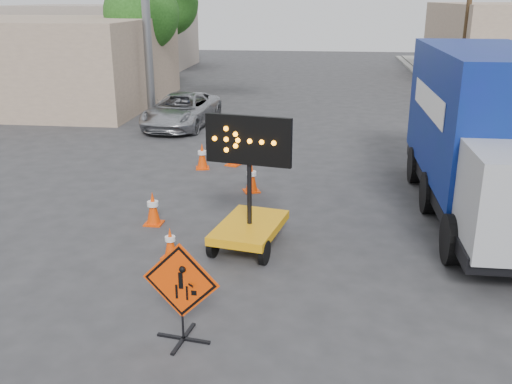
% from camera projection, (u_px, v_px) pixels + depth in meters
% --- Properties ---
extents(ground, '(100.00, 100.00, 0.00)m').
position_uv_depth(ground, '(224.00, 376.00, 7.86)').
color(ground, '#2D2D30').
rests_on(ground, ground).
extents(curb_right, '(0.40, 60.00, 0.12)m').
position_uv_depth(curb_right, '(487.00, 137.00, 21.07)').
color(curb_right, gray).
rests_on(curb_right, ground).
extents(storefront_left_near, '(14.00, 10.00, 4.00)m').
position_uv_depth(storefront_left_near, '(12.00, 61.00, 27.63)').
color(storefront_left_near, tan).
rests_on(storefront_left_near, ground).
extents(storefront_left_far, '(12.00, 10.00, 4.40)m').
position_uv_depth(storefront_left_far, '(101.00, 37.00, 40.82)').
color(storefront_left_far, '#A19286').
rests_on(storefront_left_far, ground).
extents(utility_pole_far, '(1.80, 0.26, 9.00)m').
position_uv_depth(utility_pole_far, '(469.00, 3.00, 27.92)').
color(utility_pole_far, '#402F1B').
rests_on(utility_pole_far, ground).
extents(tree_left_near, '(3.71, 3.71, 6.03)m').
position_uv_depth(tree_left_near, '(141.00, 14.00, 28.10)').
color(tree_left_near, '#402F1B').
rests_on(tree_left_near, ground).
extents(tree_left_far, '(4.10, 4.10, 6.66)m').
position_uv_depth(tree_left_far, '(166.00, 3.00, 35.58)').
color(tree_left_far, '#402F1B').
rests_on(tree_left_far, ground).
extents(construction_sign, '(1.20, 0.86, 1.61)m').
position_uv_depth(construction_sign, '(181.00, 290.00, 8.43)').
color(construction_sign, black).
rests_on(construction_sign, ground).
extents(arrow_board, '(1.75, 2.15, 2.79)m').
position_uv_depth(arrow_board, '(250.00, 219.00, 11.74)').
color(arrow_board, orange).
rests_on(arrow_board, ground).
extents(pickup_truck, '(2.61, 4.92, 1.32)m').
position_uv_depth(pickup_truck, '(182.00, 110.00, 22.79)').
color(pickup_truck, '#A8AAB0').
rests_on(pickup_truck, ground).
extents(box_truck, '(2.61, 8.11, 3.85)m').
position_uv_depth(box_truck, '(486.00, 144.00, 13.12)').
color(box_truck, black).
rests_on(box_truck, ground).
extents(cone_a, '(0.39, 0.39, 0.64)m').
position_uv_depth(cone_a, '(170.00, 243.00, 11.35)').
color(cone_a, '#EB3E04').
rests_on(cone_a, ground).
extents(cone_b, '(0.41, 0.41, 0.79)m').
position_uv_depth(cone_b, '(153.00, 208.00, 13.00)').
color(cone_b, '#EB3E04').
rests_on(cone_b, ground).
extents(cone_c, '(0.53, 0.53, 0.80)m').
position_uv_depth(cone_c, '(251.00, 177.00, 15.19)').
color(cone_c, '#EB3E04').
rests_on(cone_c, ground).
extents(cone_d, '(0.48, 0.48, 0.79)m').
position_uv_depth(cone_d, '(202.00, 156.00, 17.25)').
color(cone_d, '#EB3E04').
rests_on(cone_d, ground).
extents(cone_e, '(0.52, 0.52, 0.81)m').
position_uv_depth(cone_e, '(233.00, 153.00, 17.59)').
color(cone_e, '#EB3E04').
rests_on(cone_e, ground).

